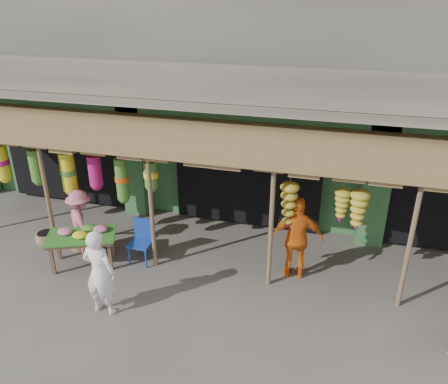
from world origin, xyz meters
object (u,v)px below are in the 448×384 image
(blue_chair, at_px, (142,238))
(person_vendor, at_px, (297,238))
(flower_table, at_px, (82,236))
(person_front, at_px, (100,273))
(person_shopper, at_px, (81,222))

(blue_chair, height_order, person_vendor, person_vendor)
(flower_table, height_order, person_front, person_front)
(blue_chair, bearing_deg, person_shopper, -178.39)
(blue_chair, bearing_deg, flower_table, -157.62)
(blue_chair, bearing_deg, person_vendor, 4.76)
(flower_table, height_order, person_vendor, person_vendor)
(blue_chair, relative_size, person_shopper, 0.64)
(flower_table, relative_size, person_front, 0.96)
(person_front, relative_size, person_shopper, 1.13)
(flower_table, distance_m, person_vendor, 4.54)
(flower_table, xyz_separation_m, blue_chair, (1.16, 0.48, -0.15))
(person_shopper, bearing_deg, flower_table, 161.91)
(flower_table, bearing_deg, blue_chair, -1.02)
(person_vendor, distance_m, person_shopper, 4.77)
(person_shopper, bearing_deg, person_vendor, -136.99)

